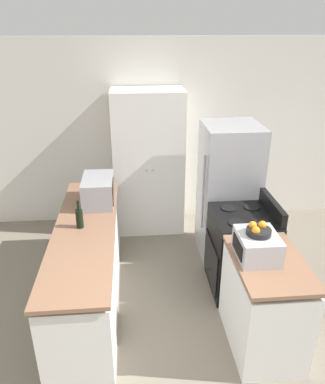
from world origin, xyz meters
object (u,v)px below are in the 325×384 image
microwave (98,190)px  wine_bottle (79,218)px  toaster_oven (257,246)px  fruit_bowl (258,230)px  stove (241,251)px  pantry_cabinet (148,163)px  refrigerator (228,192)px

microwave → wine_bottle: microwave is taller
toaster_oven → fruit_bowl: 0.15m
wine_bottle → stove: bearing=3.5°
microwave → toaster_oven: bearing=-40.2°
toaster_oven → fruit_bowl: size_ratio=1.88×
toaster_oven → stove: bearing=80.6°
wine_bottle → toaster_oven: (1.57, -0.65, 0.01)m
microwave → toaster_oven: microwave is taller
microwave → wine_bottle: 0.56m
stove → toaster_oven: size_ratio=2.73×
pantry_cabinet → fruit_bowl: size_ratio=9.47×
refrigerator → toaster_oven: size_ratio=4.30×
pantry_cabinet → stove: (0.93, -1.47, -0.53)m
stove → wine_bottle: bearing=-176.5°
wine_bottle → fruit_bowl: fruit_bowl is taller
stove → fruit_bowl: size_ratio=5.12×
pantry_cabinet → refrigerator: bearing=-37.9°
wine_bottle → toaster_oven: 1.70m
pantry_cabinet → fruit_bowl: bearing=-70.1°
pantry_cabinet → toaster_oven: 2.37m
stove → pantry_cabinet: bearing=122.4°
refrigerator → toaster_oven: bearing=-95.2°
stove → refrigerator: bearing=89.2°
refrigerator → wine_bottle: refrigerator is taller
wine_bottle → microwave: bearing=74.7°
pantry_cabinet → microwave: bearing=-120.5°
stove → refrigerator: 0.83m
refrigerator → toaster_oven: (-0.14, -1.50, 0.18)m
wine_bottle → refrigerator: bearing=26.3°
pantry_cabinet → refrigerator: pantry_cabinet is taller
pantry_cabinet → wine_bottle: bearing=-115.7°
microwave → fruit_bowl: 1.85m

